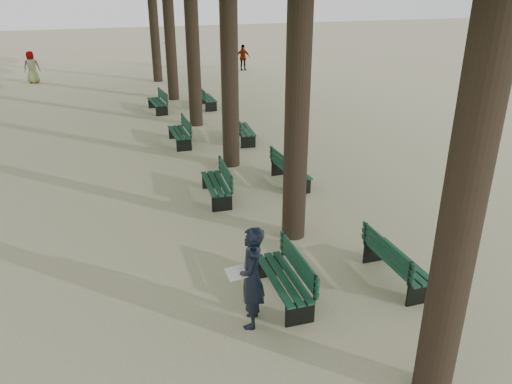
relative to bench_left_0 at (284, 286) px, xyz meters
name	(u,v)px	position (x,y,z in m)	size (l,w,h in m)	color
ground	(280,328)	(-0.37, -0.77, -0.27)	(120.00, 120.00, 0.00)	tan
bench_left_0	(284,286)	(0.00, 0.00, 0.00)	(0.62, 1.82, 0.92)	black
bench_left_1	(216,189)	(0.00, 4.80, 0.00)	(0.71, 1.84, 0.92)	black
bench_left_2	(180,137)	(0.00, 9.86, 0.00)	(0.58, 1.80, 0.92)	black
bench_left_3	(158,106)	(0.00, 14.94, 0.00)	(0.69, 1.84, 0.92)	black
bench_right_0	(396,269)	(2.27, -0.16, 0.00)	(0.61, 1.81, 0.92)	black
bench_right_1	(290,175)	(2.27, 5.13, 0.00)	(0.61, 1.81, 0.92)	black
bench_right_2	(244,134)	(2.27, 9.48, 0.00)	(0.77, 1.85, 0.92)	black
bench_right_3	(207,102)	(2.27, 14.99, 0.00)	(0.61, 1.81, 0.92)	black
man_with_map	(252,278)	(-0.78, -0.48, 0.63)	(0.75, 0.81, 1.81)	black
pedestrian_b	(170,53)	(2.74, 27.20, 0.63)	(1.17, 0.36, 1.81)	#262628
pedestrian_c	(243,58)	(6.92, 24.27, 0.53)	(0.94, 0.32, 1.61)	#262628
pedestrian_d	(32,67)	(-5.62, 24.00, 0.61)	(0.86, 0.35, 1.77)	#262628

